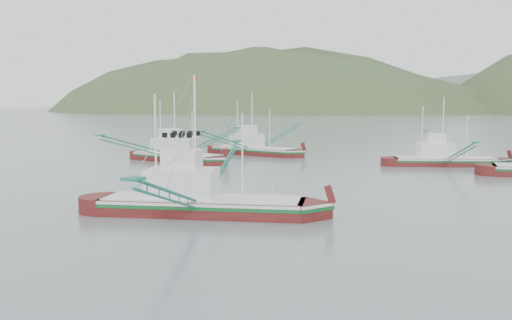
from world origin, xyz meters
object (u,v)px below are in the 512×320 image
at_px(bg_boat_left, 177,149).
at_px(bg_boat_extra, 254,144).
at_px(main_boat, 200,186).
at_px(bg_boat_far, 445,151).

xyz_separation_m(bg_boat_left, bg_boat_extra, (4.33, 12.70, -0.11)).
relative_size(main_boat, bg_boat_extra, 1.03).
xyz_separation_m(bg_boat_left, bg_boat_far, (30.74, 10.48, 0.16)).
bearing_deg(main_boat, bg_boat_extra, 94.49).
bearing_deg(bg_boat_far, bg_boat_extra, 151.75).
height_order(bg_boat_left, bg_boat_far, bg_boat_left).
relative_size(bg_boat_far, bg_boat_extra, 0.88).
distance_m(bg_boat_far, bg_boat_extra, 26.51).
bearing_deg(bg_boat_left, main_boat, -42.03).
relative_size(main_boat, bg_boat_far, 1.17).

